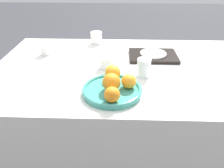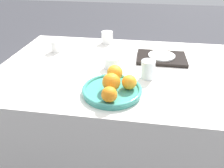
{
  "view_description": "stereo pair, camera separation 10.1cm",
  "coord_description": "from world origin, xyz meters",
  "views": [
    {
      "loc": [
        -0.03,
        -1.14,
        1.33
      ],
      "look_at": [
        -0.06,
        -0.28,
        0.81
      ],
      "focal_mm": 35.0,
      "sensor_mm": 36.0,
      "label": 1
    },
    {
      "loc": [
        0.07,
        -1.13,
        1.33
      ],
      "look_at": [
        -0.06,
        -0.28,
        0.81
      ],
      "focal_mm": 35.0,
      "sensor_mm": 36.0,
      "label": 2
    }
  ],
  "objects": [
    {
      "name": "water_glass",
      "position": [
        0.1,
        -0.1,
        0.81
      ],
      "size": [
        0.07,
        0.07,
        0.1
      ],
      "color": "silver",
      "rests_on": "table"
    },
    {
      "name": "side_plate",
      "position": [
        0.18,
        0.15,
        0.78
      ],
      "size": [
        0.16,
        0.16,
        0.01
      ],
      "color": "silver",
      "rests_on": "serving_tray"
    },
    {
      "name": "cup_1",
      "position": [
        -0.51,
        0.17,
        0.8
      ],
      "size": [
        0.07,
        0.07,
        0.08
      ],
      "color": "white",
      "rests_on": "table"
    },
    {
      "name": "fruit_platter",
      "position": [
        -0.06,
        -0.28,
        0.77
      ],
      "size": [
        0.28,
        0.28,
        0.03
      ],
      "color": "teal",
      "rests_on": "table"
    },
    {
      "name": "ground_plane",
      "position": [
        0.0,
        0.0,
        0.0
      ],
      "size": [
        12.0,
        12.0,
        0.0
      ],
      "primitive_type": "plane",
      "color": "#38383D"
    },
    {
      "name": "table",
      "position": [
        0.0,
        0.0,
        0.38
      ],
      "size": [
        1.53,
        0.94,
        0.76
      ],
      "color": "silver",
      "rests_on": "ground_plane"
    },
    {
      "name": "orange_3",
      "position": [
        -0.06,
        -0.38,
        0.81
      ],
      "size": [
        0.07,
        0.07,
        0.07
      ],
      "color": "orange",
      "rests_on": "fruit_platter"
    },
    {
      "name": "orange_0",
      "position": [
        -0.06,
        -0.29,
        0.82
      ],
      "size": [
        0.08,
        0.08,
        0.08
      ],
      "color": "orange",
      "rests_on": "fruit_platter"
    },
    {
      "name": "cup_2",
      "position": [
        -0.1,
        -0.02,
        0.79
      ],
      "size": [
        0.09,
        0.09,
        0.07
      ],
      "color": "white",
      "rests_on": "table"
    },
    {
      "name": "orange_2",
      "position": [
        -0.06,
        -0.19,
        0.82
      ],
      "size": [
        0.08,
        0.08,
        0.08
      ],
      "color": "orange",
      "rests_on": "fruit_platter"
    },
    {
      "name": "orange_1",
      "position": [
        0.02,
        -0.26,
        0.81
      ],
      "size": [
        0.07,
        0.07,
        0.07
      ],
      "color": "orange",
      "rests_on": "fruit_platter"
    },
    {
      "name": "serving_tray",
      "position": [
        0.18,
        0.15,
        0.77
      ],
      "size": [
        0.3,
        0.21,
        0.02
      ],
      "color": "black",
      "rests_on": "table"
    },
    {
      "name": "cup_3",
      "position": [
        -0.2,
        0.39,
        0.8
      ],
      "size": [
        0.08,
        0.08,
        0.08
      ],
      "color": "white",
      "rests_on": "table"
    }
  ]
}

